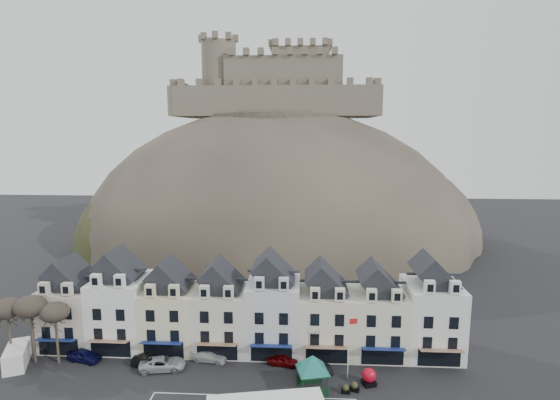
# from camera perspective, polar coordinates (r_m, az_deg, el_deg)

# --- Properties ---
(townhouse_terrace) EXTENTS (54.40, 9.35, 11.80)m
(townhouse_terrace) POSITION_cam_1_polar(r_m,az_deg,el_deg) (59.39, -4.06, -14.00)
(townhouse_terrace) COLOR beige
(townhouse_terrace) RESTS_ON ground
(castle_hill) EXTENTS (100.00, 76.00, 68.00)m
(castle_hill) POSITION_cam_1_polar(r_m,az_deg,el_deg) (111.05, 0.01, -5.80)
(castle_hill) COLOR #37302A
(castle_hill) RESTS_ON ground
(castle) EXTENTS (50.20, 22.20, 22.00)m
(castle) POSITION_cam_1_polar(r_m,az_deg,el_deg) (114.97, -0.17, 14.85)
(castle) COLOR #685F4F
(castle) RESTS_ON ground
(tree_left_far) EXTENTS (3.61, 3.61, 8.24)m
(tree_left_far) POSITION_cam_1_polar(r_m,az_deg,el_deg) (64.49, -32.06, -11.98)
(tree_left_far) COLOR #3A3025
(tree_left_far) RESTS_ON ground
(tree_left_mid) EXTENTS (3.78, 3.78, 8.64)m
(tree_left_mid) POSITION_cam_1_polar(r_m,az_deg,el_deg) (62.73, -29.80, -12.03)
(tree_left_mid) COLOR #3A3025
(tree_left_mid) RESTS_ON ground
(tree_left_near) EXTENTS (3.43, 3.43, 7.84)m
(tree_left_near) POSITION_cam_1_polar(r_m,az_deg,el_deg) (61.43, -27.34, -12.96)
(tree_left_near) COLOR #3A3025
(tree_left_near) RESTS_ON ground
(bus_shelter) EXTENTS (6.44, 6.44, 4.19)m
(bus_shelter) POSITION_cam_1_polar(r_m,az_deg,el_deg) (51.26, 4.28, -20.51)
(bus_shelter) COLOR black
(bus_shelter) RESTS_ON ground
(red_buoy) EXTENTS (1.73, 1.73, 2.01)m
(red_buoy) POSITION_cam_1_polar(r_m,az_deg,el_deg) (54.17, 11.54, -21.65)
(red_buoy) COLOR black
(red_buoy) RESTS_ON ground
(flagpole) EXTENTS (1.05, 0.29, 7.41)m
(flagpole) POSITION_cam_1_polar(r_m,az_deg,el_deg) (53.70, 9.01, -17.96)
(flagpole) COLOR silver
(flagpole) RESTS_ON ground
(white_van) EXTENTS (4.26, 5.76, 2.41)m
(white_van) POSITION_cam_1_polar(r_m,az_deg,el_deg) (65.34, -31.14, -17.04)
(white_van) COLOR white
(white_van) RESTS_ON ground
(planter_west) EXTENTS (1.01, 0.69, 0.98)m
(planter_west) POSITION_cam_1_polar(r_m,az_deg,el_deg) (52.66, 8.56, -23.24)
(planter_west) COLOR black
(planter_west) RESTS_ON ground
(planter_east) EXTENTS (1.21, 0.86, 1.09)m
(planter_east) POSITION_cam_1_polar(r_m,az_deg,el_deg) (53.09, 9.68, -22.91)
(planter_east) COLOR black
(planter_east) RESTS_ON ground
(car_navy) EXTENTS (4.63, 2.73, 1.48)m
(car_navy) POSITION_cam_1_polar(r_m,az_deg,el_deg) (62.83, -24.18, -18.04)
(car_navy) COLOR #0B0C37
(car_navy) RESTS_ON ground
(car_black) EXTENTS (4.15, 1.55, 1.35)m
(car_black) POSITION_cam_1_polar(r_m,az_deg,el_deg) (59.18, -16.79, -19.43)
(car_black) COLOR black
(car_black) RESTS_ON ground
(car_silver) EXTENTS (5.69, 3.35, 1.51)m
(car_silver) POSITION_cam_1_polar(r_m,az_deg,el_deg) (57.90, -15.09, -19.94)
(car_silver) COLOR #B0B4B8
(car_silver) RESTS_ON ground
(car_white) EXTENTS (4.67, 2.46, 1.29)m
(car_white) POSITION_cam_1_polar(r_m,az_deg,el_deg) (58.61, -9.21, -19.48)
(car_white) COLOR silver
(car_white) RESTS_ON ground
(car_maroon) EXTENTS (3.98, 2.20, 1.28)m
(car_maroon) POSITION_cam_1_polar(r_m,az_deg,el_deg) (57.07, 0.34, -20.20)
(car_maroon) COLOR #500406
(car_maroon) RESTS_ON ground
(car_charcoal) EXTENTS (4.57, 2.59, 1.43)m
(car_charcoal) POSITION_cam_1_polar(r_m,az_deg,el_deg) (55.25, 4.54, -21.20)
(car_charcoal) COLOR black
(car_charcoal) RESTS_ON ground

